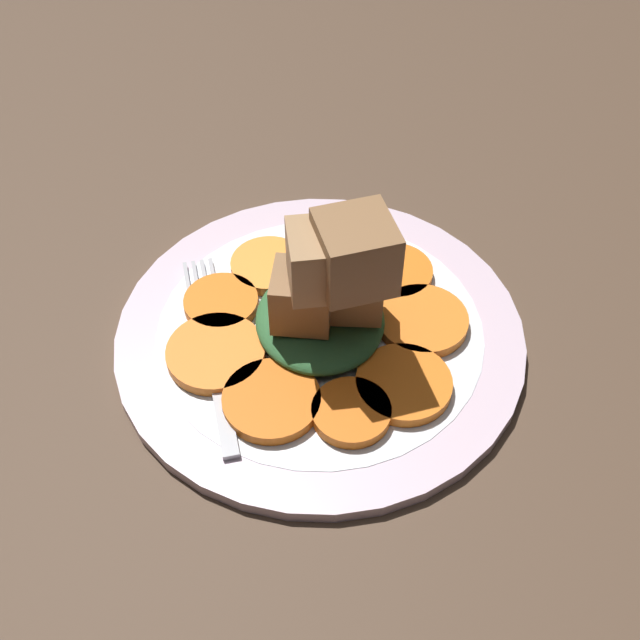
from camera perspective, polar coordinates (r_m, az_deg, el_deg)
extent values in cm
cube|color=#4C3828|center=(59.76, 0.00, -1.98)|extent=(120.00, 120.00, 2.00)
cylinder|color=silver|center=(58.61, 0.00, -1.04)|extent=(29.69, 29.69, 1.00)
cylinder|color=white|center=(58.58, 0.00, -1.01)|extent=(23.75, 23.75, 1.00)
cylinder|color=orange|center=(62.24, -3.69, 3.90)|extent=(5.84, 5.84, 0.83)
cylinder|color=orange|center=(59.80, -7.05, 1.23)|extent=(5.52, 5.52, 0.83)
cylinder|color=orange|center=(56.64, -7.42, -2.35)|extent=(6.97, 6.97, 0.83)
cylinder|color=orange|center=(53.76, -3.46, -5.73)|extent=(6.63, 6.63, 0.83)
cylinder|color=orange|center=(53.15, 2.23, -6.56)|extent=(5.32, 5.32, 0.83)
cylinder|color=orange|center=(54.78, 5.98, -4.55)|extent=(6.58, 6.58, 0.83)
cylinder|color=orange|center=(58.44, 7.33, -0.26)|extent=(6.66, 6.66, 0.83)
cylinder|color=orange|center=(61.81, 5.28, 3.37)|extent=(5.92, 5.92, 0.83)
cylinder|color=orange|center=(63.03, 1.38, 4.69)|extent=(6.06, 6.06, 0.83)
ellipsoid|color=#2D6033|center=(57.33, 0.00, 0.07)|extent=(10.29, 9.26, 2.21)
cube|color=brown|center=(54.57, -1.28, 1.70)|extent=(4.65, 4.65, 4.03)
cube|color=#9E754C|center=(55.54, 2.48, 2.54)|extent=(4.18, 4.18, 3.80)
cube|color=#9E754C|center=(50.87, 0.47, 4.32)|extent=(4.48, 4.48, 4.22)
cube|color=brown|center=(50.36, 2.52, 4.80)|extent=(5.59, 5.59, 4.68)
cube|color=#B2B2B7|center=(55.21, -7.22, -4.51)|extent=(12.03, 2.97, 0.40)
cube|color=#B2B2B7|center=(59.57, -8.09, 0.53)|extent=(1.80, 2.51, 0.40)
cube|color=#B2B2B7|center=(61.72, -9.37, 2.45)|extent=(4.72, 1.04, 0.40)
cube|color=#B2B2B7|center=(61.72, -8.75, 2.55)|extent=(4.72, 1.04, 0.40)
cube|color=#B2B2B7|center=(61.73, -8.14, 2.65)|extent=(4.72, 1.04, 0.40)
cube|color=#B2B2B7|center=(61.74, -7.53, 2.75)|extent=(4.72, 1.04, 0.40)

